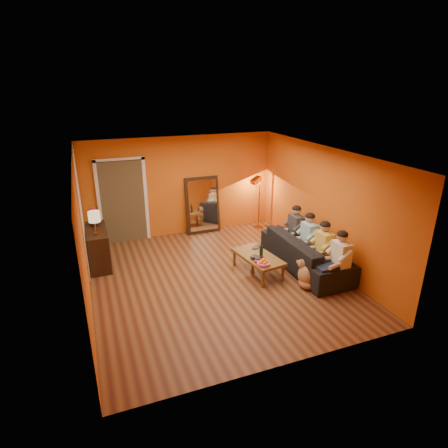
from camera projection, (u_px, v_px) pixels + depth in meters
name	position (u px, v px, depth m)	size (l,w,h in m)	color
room_shell	(210.00, 215.00, 7.69)	(5.00, 5.50, 2.60)	brown
white_accent	(81.00, 209.00, 8.06)	(0.02, 1.90, 2.58)	white
doorway_recess	(123.00, 201.00, 9.42)	(1.06, 0.30, 2.10)	#3F2D19
door_jamb_left	(99.00, 205.00, 9.13)	(0.08, 0.06, 2.20)	white
door_jamb_right	(146.00, 200.00, 9.51)	(0.08, 0.06, 2.20)	white
door_header	(119.00, 159.00, 8.94)	(1.22, 0.06, 0.08)	white
mirror_frame	(203.00, 205.00, 10.04)	(0.92, 0.06, 1.52)	black
mirror_glass	(203.00, 205.00, 10.00)	(0.78, 0.02, 1.36)	white
sideboard	(98.00, 247.00, 8.28)	(0.44, 1.18, 0.85)	black
table_lamp	(95.00, 223.00, 7.78)	(0.24, 0.24, 0.51)	beige
sofa	(305.00, 252.00, 8.20)	(0.96, 2.45, 0.72)	black
coffee_table	(258.00, 264.00, 7.98)	(0.62, 1.22, 0.42)	brown
floor_lamp	(259.00, 203.00, 10.33)	(0.30, 0.24, 1.44)	#AE6F33
dog	(306.00, 274.00, 7.42)	(0.32, 0.49, 0.58)	#B0704F
person_far_left	(340.00, 260.00, 7.28)	(0.70, 0.44, 1.22)	silver
person_mid_left	(324.00, 249.00, 7.76)	(0.70, 0.44, 1.22)	gold
person_mid_right	(309.00, 239.00, 8.24)	(0.70, 0.44, 1.22)	#8BBDD8
person_far_right	(296.00, 230.00, 8.72)	(0.70, 0.44, 1.22)	#353439
fruit_bowl	(263.00, 262.00, 7.45)	(0.26, 0.26, 0.16)	#C0438D
wine_bottle	(261.00, 249.00, 7.82)	(0.07, 0.07, 0.31)	black
tumbler	(261.00, 251.00, 8.04)	(0.09, 0.09, 0.08)	#B27F3F
laptop	(258.00, 247.00, 8.27)	(0.29, 0.19, 0.02)	black
book_lower	(254.00, 260.00, 7.67)	(0.20, 0.27, 0.03)	black
book_mid	(255.00, 259.00, 7.67)	(0.19, 0.26, 0.02)	red
book_upper	(255.00, 259.00, 7.64)	(0.17, 0.23, 0.02)	black
vase	(94.00, 221.00, 8.31)	(0.20, 0.20, 0.21)	black
flowers	(93.00, 211.00, 8.23)	(0.17, 0.17, 0.45)	red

